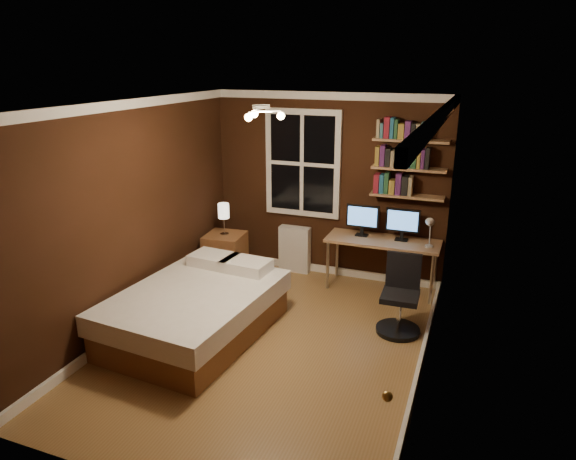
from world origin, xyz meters
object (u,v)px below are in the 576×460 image
(monitor_right, at_px, (402,225))
(desk_lamp, at_px, (430,232))
(nightstand, at_px, (225,256))
(office_chair, at_px, (400,304))
(radiator, at_px, (295,249))
(monitor_left, at_px, (362,220))
(bed, at_px, (197,310))
(bedside_lamp, at_px, (224,219))
(desk, at_px, (383,244))

(monitor_right, bearing_deg, desk_lamp, -31.03)
(nightstand, bearing_deg, office_chair, -19.51)
(radiator, bearing_deg, monitor_left, -5.95)
(monitor_right, bearing_deg, radiator, 176.10)
(bed, distance_m, nightstand, 1.58)
(nightstand, xyz_separation_m, radiator, (0.82, 0.55, 0.02))
(monitor_left, bearing_deg, bedside_lamp, -165.96)
(bedside_lamp, bearing_deg, nightstand, 0.00)
(nightstand, xyz_separation_m, office_chair, (2.50, -0.66, 0.01))
(radiator, bearing_deg, monitor_right, -3.90)
(radiator, height_order, desk_lamp, desk_lamp)
(radiator, distance_m, desk, 1.32)
(office_chair, bearing_deg, bed, -159.47)
(bed, distance_m, bedside_lamp, 1.67)
(nightstand, bearing_deg, radiator, 29.14)
(desk, distance_m, desk_lamp, 0.66)
(monitor_left, relative_size, monitor_right, 1.00)
(office_chair, bearing_deg, nightstand, 163.18)
(monitor_left, bearing_deg, nightstand, -165.96)
(radiator, height_order, monitor_left, monitor_left)
(bedside_lamp, xyz_separation_m, desk_lamp, (2.67, 0.23, 0.06))
(monitor_right, bearing_deg, office_chair, -80.57)
(monitor_right, relative_size, office_chair, 0.49)
(radiator, relative_size, office_chair, 0.75)
(office_chair, bearing_deg, desk_lamp, 76.89)
(bedside_lamp, bearing_deg, desk_lamp, 5.00)
(desk_lamp, bearing_deg, radiator, 170.29)
(monitor_left, height_order, monitor_right, same)
(radiator, xyz_separation_m, monitor_left, (0.98, -0.10, 0.56))
(radiator, xyz_separation_m, monitor_right, (1.49, -0.10, 0.56))
(bed, relative_size, bedside_lamp, 4.70)
(nightstand, bearing_deg, bed, -78.84)
(bed, relative_size, nightstand, 3.27)
(bed, relative_size, desk, 1.42)
(bed, xyz_separation_m, office_chair, (2.06, 0.86, 0.04))
(bed, bearing_deg, monitor_right, 51.09)
(monitor_left, height_order, desk_lamp, desk_lamp)
(bed, distance_m, monitor_right, 2.79)
(bedside_lamp, bearing_deg, bed, -74.07)
(nightstand, height_order, monitor_right, monitor_right)
(bed, bearing_deg, office_chair, 27.43)
(desk, relative_size, monitor_right, 3.37)
(bed, height_order, monitor_left, monitor_left)
(bedside_lamp, bearing_deg, monitor_left, 14.04)
(nightstand, relative_size, desk_lamp, 1.42)
(office_chair, bearing_deg, radiator, 142.18)
(desk, relative_size, office_chair, 1.64)
(office_chair, bearing_deg, desk, 109.41)
(nightstand, xyz_separation_m, bedside_lamp, (0.00, 0.00, 0.53))
(desk, xyz_separation_m, office_chair, (0.41, -1.03, -0.30))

